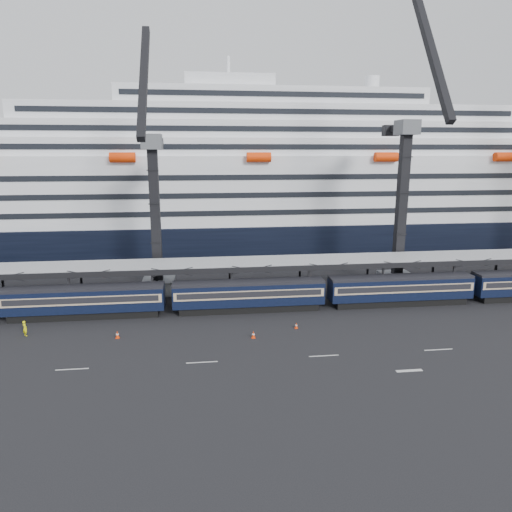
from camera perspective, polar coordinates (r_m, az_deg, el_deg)
name	(u,v)px	position (r m, az deg, el deg)	size (l,w,h in m)	color
ground	(332,339)	(50.69, 9.50, -10.17)	(260.00, 260.00, 0.00)	black
lane_markings	(427,356)	(49.18, 20.61, -11.60)	(111.00, 4.27, 0.02)	beige
train	(275,293)	(58.10, 2.41, -4.65)	(133.05, 3.00, 4.05)	black
canopy	(305,261)	(61.94, 6.09, -0.67)	(130.00, 6.25, 5.53)	gray
cruise_ship	(264,189)	(91.80, 1.07, 8.32)	(214.09, 28.84, 34.00)	black
crane_dark_near	(155,210)	(64.03, -12.54, 5.62)	(4.50, 17.75, 35.08)	#4C5054
crane_dark_mid	(403,197)	(68.81, 17.94, 6.99)	(4.50, 18.24, 39.64)	#4C5054
worker	(25,328)	(56.47, -26.92, -8.06)	(0.63, 0.41, 1.73)	#FFF90D
traffic_cone_b	(117,334)	(52.24, -16.95, -9.37)	(0.42, 0.42, 0.85)	#F73807
traffic_cone_c	(253,334)	(50.08, -0.33, -9.78)	(0.41, 0.41, 0.82)	#F73807
traffic_cone_d	(296,325)	(52.85, 5.06, -8.64)	(0.36, 0.36, 0.72)	#F73807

